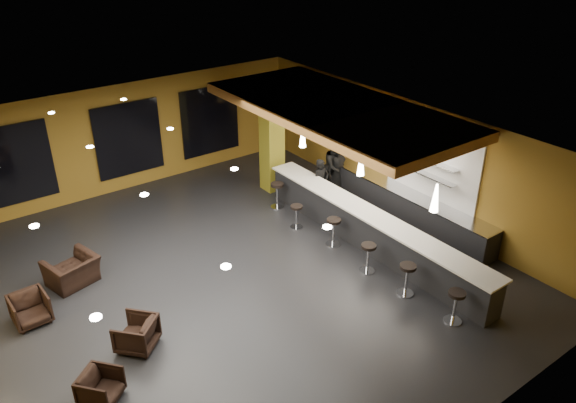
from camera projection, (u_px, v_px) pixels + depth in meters
floor at (237, 277)px, 14.27m from camera, size 12.00×13.00×0.10m
ceiling at (230, 146)px, 12.61m from camera, size 12.00×13.00×0.10m
wall_back at (127, 137)px, 18.11m from camera, size 12.00×0.10×3.50m
wall_front at (453, 378)px, 8.77m from camera, size 12.00×0.10×3.50m
wall_right at (408, 157)px, 16.63m from camera, size 0.10×13.00×3.50m
wood_soffit at (335, 109)px, 15.52m from camera, size 3.60×8.00×0.28m
window_left at (13, 165)px, 16.21m from camera, size 2.20×0.06×2.40m
window_center at (129, 139)px, 18.05m from camera, size 2.20×0.06×2.40m
window_right at (210, 121)px, 19.64m from camera, size 2.20×0.06×2.40m
tile_backsplash at (433, 161)px, 15.76m from camera, size 0.06×3.20×2.40m
bar_counter at (370, 231)px, 15.23m from camera, size 0.60×8.00×1.00m
bar_top at (371, 214)px, 14.99m from camera, size 0.78×8.10×0.05m
prep_counter at (407, 206)px, 16.67m from camera, size 0.70×6.00×0.86m
prep_top at (408, 193)px, 16.46m from camera, size 0.72×6.00×0.03m
wall_shelf_lower at (433, 177)px, 15.72m from camera, size 0.30×1.50×0.03m
wall_shelf_upper at (435, 162)px, 15.52m from camera, size 0.30×1.50×0.03m
column at (272, 139)px, 17.93m from camera, size 0.60×0.60×3.50m
pendant_0 at (435, 198)px, 12.95m from camera, size 0.20×0.20×0.70m
pendant_1 at (361, 163)px, 14.73m from camera, size 0.20×0.20×0.70m
pendant_2 at (303, 136)px, 16.51m from camera, size 0.20×0.20×0.70m
staff_a at (321, 183)px, 17.29m from camera, size 0.58×0.39×1.55m
staff_b at (334, 166)px, 18.13m from camera, size 0.96×0.79×1.81m
staff_c at (336, 166)px, 18.24m from camera, size 0.94×0.71×1.74m
armchair_a at (101, 387)px, 10.50m from camera, size 0.98×0.98×0.64m
armchair_b at (136, 334)px, 11.77m from camera, size 1.10×1.10×0.72m
armchair_c at (30, 309)px, 12.50m from camera, size 0.79×0.81×0.71m
armchair_d at (72, 271)px, 13.79m from camera, size 1.34×1.24×0.73m
bar_stool_0 at (456, 303)px, 12.43m from camera, size 0.41×0.41×0.81m
bar_stool_1 at (407, 276)px, 13.34m from camera, size 0.42×0.42×0.82m
bar_stool_2 at (368, 254)px, 14.19m from camera, size 0.40×0.40×0.79m
bar_stool_3 at (334, 229)px, 15.33m from camera, size 0.41×0.41×0.81m
bar_stool_4 at (296, 214)px, 16.20m from camera, size 0.36×0.36×0.72m
bar_stool_5 at (277, 192)px, 17.29m from camera, size 0.42×0.42×0.82m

